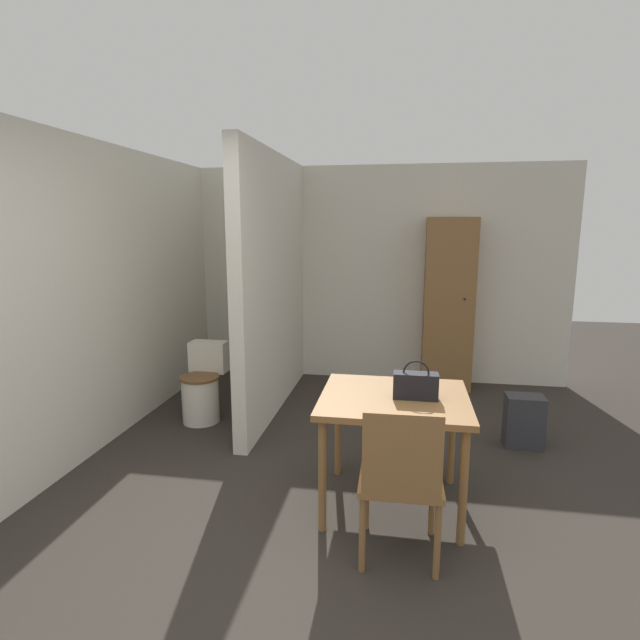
# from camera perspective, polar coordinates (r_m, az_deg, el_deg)

# --- Properties ---
(ground_plane) EXTENTS (16.00, 16.00, 0.00)m
(ground_plane) POSITION_cam_1_polar(r_m,az_deg,el_deg) (2.86, -3.96, -28.94)
(ground_plane) COLOR #2D2823
(wall_back) EXTENTS (4.81, 0.12, 2.50)m
(wall_back) POSITION_cam_1_polar(r_m,az_deg,el_deg) (5.97, 4.41, 5.22)
(wall_back) COLOR beige
(wall_back) RESTS_ON ground_plane
(wall_left) EXTENTS (0.12, 4.73, 2.50)m
(wall_left) POSITION_cam_1_polar(r_m,az_deg,el_deg) (4.75, -22.30, 3.01)
(wall_left) COLOR beige
(wall_left) RESTS_ON ground_plane
(partition_wall) EXTENTS (0.12, 2.27, 2.50)m
(partition_wall) POSITION_cam_1_polar(r_m,az_deg,el_deg) (4.92, -5.32, 4.01)
(partition_wall) COLOR beige
(partition_wall) RESTS_ON ground_plane
(dining_table) EXTENTS (0.94, 0.83, 0.76)m
(dining_table) POSITION_cam_1_polar(r_m,az_deg,el_deg) (3.28, 8.46, -10.08)
(dining_table) COLOR brown
(dining_table) RESTS_ON ground_plane
(wooden_chair) EXTENTS (0.46, 0.46, 0.91)m
(wooden_chair) POSITION_cam_1_polar(r_m,az_deg,el_deg) (2.84, 9.22, -17.25)
(wooden_chair) COLOR brown
(wooden_chair) RESTS_ON ground_plane
(toilet) EXTENTS (0.36, 0.51, 0.72)m
(toilet) POSITION_cam_1_polar(r_m,az_deg,el_deg) (4.90, -13.25, -7.50)
(toilet) COLOR silver
(toilet) RESTS_ON ground_plane
(handbag) EXTENTS (0.28, 0.11, 0.25)m
(handbag) POSITION_cam_1_polar(r_m,az_deg,el_deg) (3.21, 10.87, -7.30)
(handbag) COLOR black
(handbag) RESTS_ON dining_table
(wooden_cabinet) EXTENTS (0.54, 0.40, 1.91)m
(wooden_cabinet) POSITION_cam_1_polar(r_m,az_deg,el_deg) (5.74, 14.46, 1.72)
(wooden_cabinet) COLOR brown
(wooden_cabinet) RESTS_ON ground_plane
(space_heater) EXTENTS (0.30, 0.21, 0.44)m
(space_heater) POSITION_cam_1_polar(r_m,az_deg,el_deg) (4.57, 22.27, -10.64)
(space_heater) COLOR #2D2D33
(space_heater) RESTS_ON ground_plane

